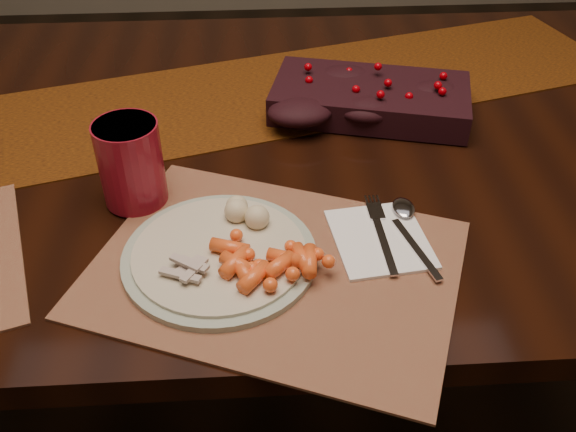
{
  "coord_description": "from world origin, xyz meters",
  "views": [
    {
      "loc": [
        -0.01,
        -0.93,
        1.32
      ],
      "look_at": [
        0.03,
        -0.29,
        0.8
      ],
      "focal_mm": 40.0,
      "sensor_mm": 36.0,
      "label": 1
    }
  ],
  "objects": [
    {
      "name": "spoon",
      "position": [
        0.2,
        -0.29,
        0.76
      ],
      "size": [
        0.07,
        0.16,
        0.0
      ],
      "primitive_type": null,
      "rotation": [
        0.0,
        0.0,
        0.27
      ],
      "color": "silver",
      "rests_on": "napkin"
    },
    {
      "name": "centerpiece",
      "position": [
        0.2,
        0.06,
        0.79
      ],
      "size": [
        0.37,
        0.25,
        0.07
      ],
      "primitive_type": null,
      "rotation": [
        0.0,
        0.0,
        -0.25
      ],
      "color": "black",
      "rests_on": "table_runner"
    },
    {
      "name": "placemat_main",
      "position": [
        0.01,
        -0.33,
        0.75
      ],
      "size": [
        0.55,
        0.48,
        0.0
      ],
      "primitive_type": "cube",
      "rotation": [
        0.0,
        0.0,
        -0.38
      ],
      "color": "olive",
      "rests_on": "dining_table"
    },
    {
      "name": "dining_table",
      "position": [
        0.0,
        0.0,
        0.38
      ],
      "size": [
        1.8,
        1.0,
        0.75
      ],
      "primitive_type": "cube",
      "color": "black",
      "rests_on": "floor"
    },
    {
      "name": "floor",
      "position": [
        0.0,
        0.0,
        0.0
      ],
      "size": [
        5.0,
        5.0,
        0.0
      ],
      "primitive_type": "plane",
      "color": "black",
      "rests_on": "ground"
    },
    {
      "name": "fork",
      "position": [
        0.16,
        -0.29,
        0.76
      ],
      "size": [
        0.03,
        0.15,
        0.0
      ],
      "primitive_type": null,
      "rotation": [
        0.0,
        0.0,
        0.04
      ],
      "color": "silver",
      "rests_on": "napkin"
    },
    {
      "name": "mashed_potatoes",
      "position": [
        -0.03,
        -0.25,
        0.79
      ],
      "size": [
        0.08,
        0.08,
        0.04
      ],
      "primitive_type": null,
      "rotation": [
        0.0,
        0.0,
        -0.07
      ],
      "color": "tan",
      "rests_on": "dinner_plate"
    },
    {
      "name": "baby_carrots",
      "position": [
        0.0,
        -0.35,
        0.78
      ],
      "size": [
        0.13,
        0.11,
        0.02
      ],
      "primitive_type": null,
      "rotation": [
        0.0,
        0.0,
        0.08
      ],
      "color": "#FF5B20",
      "rests_on": "dinner_plate"
    },
    {
      "name": "napkin",
      "position": [
        0.15,
        -0.29,
        0.76
      ],
      "size": [
        0.14,
        0.16,
        0.0
      ],
      "primitive_type": "cube",
      "rotation": [
        0.0,
        0.0,
        0.13
      ],
      "color": "white",
      "rests_on": "placemat_main"
    },
    {
      "name": "dinner_plate",
      "position": [
        -0.06,
        -0.32,
        0.76
      ],
      "size": [
        0.26,
        0.26,
        0.01
      ],
      "primitive_type": "cylinder",
      "rotation": [
        0.0,
        0.0,
        -0.04
      ],
      "color": "beige",
      "rests_on": "placemat_main"
    },
    {
      "name": "turkey_shreds",
      "position": [
        -0.1,
        -0.35,
        0.78
      ],
      "size": [
        0.07,
        0.07,
        0.01
      ],
      "primitive_type": null,
      "rotation": [
        0.0,
        0.0,
        0.24
      ],
      "color": "tan",
      "rests_on": "dinner_plate"
    },
    {
      "name": "table_runner",
      "position": [
        -0.05,
        0.11,
        0.75
      ],
      "size": [
        1.55,
        0.72,
        0.0
      ],
      "primitive_type": "cube",
      "rotation": [
        0.0,
        0.0,
        0.27
      ],
      "color": "#361E03",
      "rests_on": "dining_table"
    },
    {
      "name": "red_cup",
      "position": [
        -0.18,
        -0.18,
        0.82
      ],
      "size": [
        0.11,
        0.11,
        0.12
      ],
      "primitive_type": "cylinder",
      "rotation": [
        0.0,
        0.0,
        0.3
      ],
      "color": "maroon",
      "rests_on": "placemat_main"
    }
  ]
}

